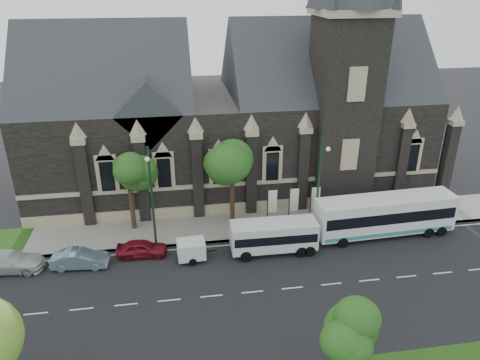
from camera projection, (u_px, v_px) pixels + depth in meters
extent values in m
plane|color=black|center=(211.00, 296.00, 32.21)|extent=(160.00, 160.00, 0.00)
cube|color=gray|center=(201.00, 229.00, 40.73)|extent=(80.00, 5.00, 0.15)
cube|color=black|center=(230.00, 139.00, 48.28)|extent=(40.00, 15.00, 10.00)
cube|color=#2D3035|center=(110.00, 98.00, 44.53)|extent=(16.00, 15.00, 15.00)
cube|color=#2D3035|center=(322.00, 90.00, 47.63)|extent=(20.00, 15.00, 15.00)
cube|color=#2D3035|center=(149.00, 108.00, 41.04)|extent=(6.00, 6.00, 6.00)
cube|color=black|center=(342.00, 115.00, 42.64)|extent=(5.50, 5.50, 18.00)
cube|color=tan|center=(352.00, 12.00, 38.85)|extent=(6.20, 6.20, 0.60)
cube|color=tan|center=(240.00, 183.00, 42.23)|extent=(40.00, 0.22, 0.40)
cube|color=tan|center=(240.00, 208.00, 43.30)|extent=(40.00, 0.25, 1.20)
cube|color=black|center=(219.00, 170.00, 41.16)|extent=(1.20, 0.12, 2.80)
sphere|color=#1D4F18|center=(345.00, 333.00, 22.66)|extent=(3.20, 3.20, 3.20)
sphere|color=#1D4F18|center=(353.00, 315.00, 23.03)|extent=(2.40, 2.40, 2.40)
cylinder|color=black|center=(232.00, 203.00, 41.27)|extent=(0.44, 0.44, 3.96)
sphere|color=#1D4F18|center=(232.00, 166.00, 39.77)|extent=(3.84, 3.84, 3.84)
sphere|color=#1D4F18|center=(239.00, 155.00, 40.22)|extent=(2.88, 2.88, 2.88)
cylinder|color=black|center=(132.00, 210.00, 40.01)|extent=(0.44, 0.44, 3.96)
sphere|color=#1D4F18|center=(128.00, 173.00, 38.53)|extent=(3.68, 3.68, 3.68)
sphere|color=#1D4F18|center=(136.00, 162.00, 38.97)|extent=(2.76, 2.76, 2.76)
cylinder|color=#163120|center=(318.00, 188.00, 38.34)|extent=(0.20, 0.20, 9.00)
cylinder|color=#163120|center=(325.00, 144.00, 35.89)|extent=(0.10, 1.60, 0.10)
sphere|color=silver|center=(328.00, 149.00, 35.21)|extent=(0.36, 0.36, 0.36)
cylinder|color=#163120|center=(152.00, 199.00, 36.37)|extent=(0.20, 0.20, 9.00)
cylinder|color=#163120|center=(147.00, 154.00, 33.92)|extent=(0.10, 1.60, 0.10)
sphere|color=silver|center=(147.00, 159.00, 33.24)|extent=(0.36, 0.36, 0.36)
cylinder|color=#163120|center=(267.00, 208.00, 40.34)|extent=(0.10, 0.10, 4.00)
cube|color=white|center=(273.00, 201.00, 40.15)|extent=(0.80, 0.04, 2.20)
cylinder|color=#163120|center=(289.00, 206.00, 40.62)|extent=(0.10, 0.10, 4.00)
cube|color=white|center=(294.00, 200.00, 40.43)|extent=(0.80, 0.04, 2.20)
cylinder|color=#163120|center=(310.00, 205.00, 40.90)|extent=(0.10, 0.10, 4.00)
cube|color=white|center=(316.00, 198.00, 40.72)|extent=(0.80, 0.04, 2.20)
cube|color=white|center=(385.00, 214.00, 39.18)|extent=(12.48, 3.16, 3.16)
cube|color=black|center=(385.00, 212.00, 39.10)|extent=(11.99, 3.17, 1.01)
cube|color=teal|center=(383.00, 227.00, 39.71)|extent=(11.99, 3.16, 0.35)
cylinder|color=black|center=(343.00, 243.00, 37.89)|extent=(0.91, 0.32, 0.90)
cylinder|color=black|center=(331.00, 227.00, 40.19)|extent=(0.91, 0.32, 0.90)
cylinder|color=black|center=(429.00, 233.00, 39.36)|extent=(0.91, 0.32, 0.90)
cylinder|color=black|center=(413.00, 219.00, 41.66)|extent=(0.91, 0.32, 0.90)
cylinder|color=black|center=(441.00, 231.00, 39.58)|extent=(0.91, 0.32, 0.90)
cylinder|color=black|center=(425.00, 217.00, 41.89)|extent=(0.91, 0.32, 0.90)
cube|color=silver|center=(274.00, 235.00, 36.84)|extent=(7.10, 2.31, 2.28)
cube|color=black|center=(274.00, 234.00, 36.80)|extent=(6.82, 2.35, 0.76)
cylinder|color=black|center=(246.00, 257.00, 35.98)|extent=(0.90, 0.29, 0.90)
cylinder|color=black|center=(242.00, 242.00, 37.99)|extent=(0.90, 0.29, 0.90)
cylinder|color=black|center=(302.00, 252.00, 36.58)|extent=(0.90, 0.29, 0.90)
cylinder|color=black|center=(295.00, 238.00, 38.59)|extent=(0.90, 0.29, 0.90)
cylinder|color=black|center=(310.00, 251.00, 36.67)|extent=(0.90, 0.29, 0.90)
cylinder|color=black|center=(303.00, 237.00, 38.68)|extent=(0.90, 0.29, 0.90)
cube|color=silver|center=(191.00, 249.00, 36.00)|extent=(2.30, 1.79, 1.43)
cylinder|color=black|center=(193.00, 262.00, 35.54)|extent=(0.63, 0.26, 0.62)
cylinder|color=black|center=(190.00, 251.00, 37.01)|extent=(0.63, 0.26, 0.62)
cylinder|color=black|center=(209.00, 251.00, 36.44)|extent=(1.32, 0.16, 0.08)
imported|color=#6B8B9B|center=(80.00, 259.00, 35.22)|extent=(4.50, 1.87, 1.45)
imported|color=maroon|center=(142.00, 248.00, 36.64)|extent=(4.18, 1.89, 1.39)
imported|color=silver|center=(9.00, 261.00, 34.80)|extent=(5.52, 2.66, 1.55)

